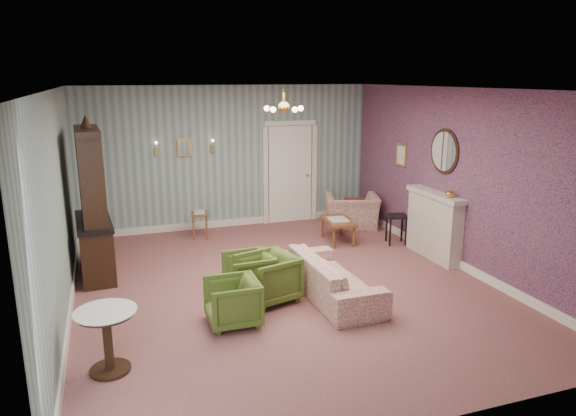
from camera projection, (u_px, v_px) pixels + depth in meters
name	position (u px, v px, depth m)	size (l,w,h in m)	color
floor	(284.00, 286.00, 7.96)	(7.00, 7.00, 0.00)	#895350
ceiling	(284.00, 89.00, 7.25)	(7.00, 7.00, 0.00)	white
wall_back	(229.00, 157.00, 10.81)	(6.00, 6.00, 0.00)	slate
wall_front	(418.00, 277.00, 4.40)	(6.00, 6.00, 0.00)	slate
wall_left	(59.00, 209.00, 6.65)	(7.00, 7.00, 0.00)	slate
wall_right	(459.00, 179.00, 8.56)	(7.00, 7.00, 0.00)	slate
wall_right_floral	(458.00, 179.00, 8.55)	(7.00, 7.00, 0.00)	#AF576C
door	(290.00, 172.00, 11.28)	(1.12, 0.12, 2.16)	white
olive_chair_a	(232.00, 300.00, 6.66)	(0.64, 0.60, 0.66)	#4C6423
olive_chair_b	(268.00, 276.00, 7.36)	(0.72, 0.67, 0.74)	#4C6423
olive_chair_c	(249.00, 271.00, 7.62)	(0.65, 0.61, 0.67)	#4C6423
sofa_chintz	(332.00, 270.00, 7.51)	(2.02, 0.59, 0.79)	#9B3E3E
wingback_chair	(352.00, 206.00, 10.93)	(1.06, 0.69, 0.93)	#9B3E3E
dresser	(91.00, 199.00, 8.14)	(0.51, 1.48, 2.46)	black
fireplace	(434.00, 225.00, 9.09)	(0.30, 1.40, 1.16)	beige
mantel_vase	(450.00, 193.00, 8.56)	(0.15, 0.15, 0.15)	gold
oval_mirror	(444.00, 151.00, 8.81)	(0.04, 0.76, 0.84)	white
framed_print	(402.00, 155.00, 10.11)	(0.04, 0.34, 0.42)	gold
coffee_table	(338.00, 231.00, 10.02)	(0.48, 0.87, 0.44)	brown
side_table_black	(396.00, 229.00, 9.90)	(0.37, 0.37, 0.56)	black
pedestal_table	(108.00, 341.00, 5.58)	(0.65, 0.65, 0.71)	black
nesting_table	(200.00, 224.00, 10.28)	(0.32, 0.41, 0.54)	brown
gilt_mirror_back	(185.00, 147.00, 10.43)	(0.28, 0.06, 0.36)	gold
sconce_left	(156.00, 149.00, 10.24)	(0.16, 0.12, 0.30)	gold
sconce_right	(213.00, 146.00, 10.59)	(0.16, 0.12, 0.30)	gold
chandelier	(284.00, 109.00, 7.32)	(0.56, 0.56, 0.36)	gold
burgundy_cushion	(353.00, 207.00, 10.77)	(0.38, 0.10, 0.38)	maroon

